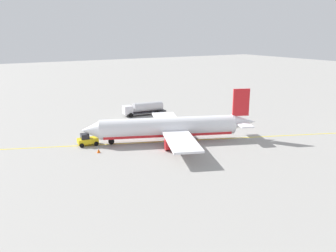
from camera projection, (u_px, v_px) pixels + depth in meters
The scene contains 7 objects.
ground_plane at pixel (168, 141), 66.66m from camera, with size 400.00×400.00×0.00m, color #9E9B96.
airplane at pixel (171, 128), 66.05m from camera, with size 32.05×27.47×9.64m.
fuel_tanker at pixel (144, 108), 87.58m from camera, with size 11.00×3.62×3.15m.
pushback_tug at pixel (87, 140), 64.14m from camera, with size 3.80×2.66×2.20m.
refueling_worker at pixel (172, 118), 81.48m from camera, with size 0.52×0.61×1.71m.
safety_cone_nose at pixel (99, 151), 60.31m from camera, with size 0.61×0.61×0.68m, color #F2590F.
taxi_line_marking at pixel (168, 141), 66.65m from camera, with size 85.46×0.30×0.01m, color yellow.
Camera 1 is at (32.13, 54.97, 19.92)m, focal length 37.81 mm.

